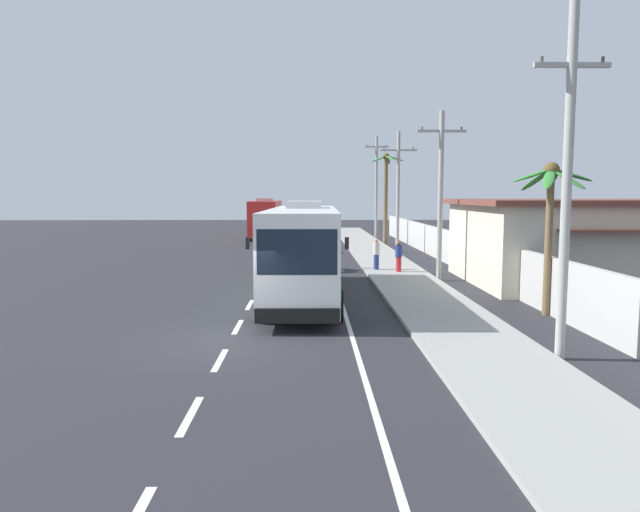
% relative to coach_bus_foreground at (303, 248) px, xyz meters
% --- Properties ---
extents(ground_plane, '(160.00, 160.00, 0.00)m').
position_rel_coach_bus_foreground_xyz_m(ground_plane, '(-2.01, -7.26, -2.01)').
color(ground_plane, '#28282D').
extents(sidewalk_kerb, '(3.20, 90.00, 0.14)m').
position_rel_coach_bus_foreground_xyz_m(sidewalk_kerb, '(4.79, 2.74, -1.94)').
color(sidewalk_kerb, '#999993').
rests_on(sidewalk_kerb, ground).
extents(lane_markings, '(3.63, 71.00, 0.01)m').
position_rel_coach_bus_foreground_xyz_m(lane_markings, '(0.14, 7.09, -2.00)').
color(lane_markings, white).
rests_on(lane_markings, ground).
extents(boundary_wall, '(0.24, 60.00, 1.99)m').
position_rel_coach_bus_foreground_xyz_m(boundary_wall, '(8.59, 6.74, -1.01)').
color(boundary_wall, '#B2B2AD').
rests_on(boundary_wall, ground).
extents(coach_bus_foreground, '(3.14, 12.49, 3.85)m').
position_rel_coach_bus_foreground_xyz_m(coach_bus_foreground, '(0.00, 0.00, 0.00)').
color(coach_bus_foreground, white).
rests_on(coach_bus_foreground, ground).
extents(coach_bus_far_lane, '(2.93, 11.18, 3.82)m').
position_rel_coach_bus_foreground_xyz_m(coach_bus_far_lane, '(-3.84, 32.25, -0.02)').
color(coach_bus_far_lane, red).
rests_on(coach_bus_far_lane, ground).
extents(motorcycle_beside_bus, '(0.56, 1.96, 1.60)m').
position_rel_coach_bus_foreground_xyz_m(motorcycle_beside_bus, '(1.78, 8.49, -1.35)').
color(motorcycle_beside_bus, black).
rests_on(motorcycle_beside_bus, ground).
extents(pedestrian_near_kerb, '(0.36, 0.36, 1.62)m').
position_rel_coach_bus_foreground_xyz_m(pedestrian_near_kerb, '(3.82, 7.92, -1.02)').
color(pedestrian_near_kerb, navy).
rests_on(pedestrian_near_kerb, sidewalk_kerb).
extents(pedestrian_midwalk, '(0.36, 0.36, 1.61)m').
position_rel_coach_bus_foreground_xyz_m(pedestrian_midwalk, '(4.88, 6.99, -1.02)').
color(pedestrian_midwalk, red).
rests_on(pedestrian_midwalk, sidewalk_kerb).
extents(utility_pole_nearest, '(1.84, 0.24, 8.78)m').
position_rel_coach_bus_foreground_xyz_m(utility_pole_nearest, '(6.52, -8.85, 2.53)').
color(utility_pole_nearest, '#9E9E99').
rests_on(utility_pole_nearest, ground).
extents(utility_pole_mid, '(2.33, 0.24, 8.04)m').
position_rel_coach_bus_foreground_xyz_m(utility_pole_mid, '(6.49, 4.80, 2.24)').
color(utility_pole_mid, '#9E9E99').
rests_on(utility_pole_mid, ground).
extents(utility_pole_far, '(2.58, 0.24, 8.53)m').
position_rel_coach_bus_foreground_xyz_m(utility_pole_far, '(6.53, 18.45, 2.48)').
color(utility_pole_far, '#9E9E99').
rests_on(utility_pole_far, ground).
extents(utility_pole_distant, '(2.23, 0.24, 9.59)m').
position_rel_coach_bus_foreground_xyz_m(utility_pole_distant, '(6.56, 32.10, 3.01)').
color(utility_pole_distant, '#9E9E99').
rests_on(utility_pole_distant, ground).
extents(palm_nearest, '(2.79, 2.56, 5.21)m').
position_rel_coach_bus_foreground_xyz_m(palm_nearest, '(8.36, -3.44, 1.95)').
color(palm_nearest, brown).
rests_on(palm_nearest, ground).
extents(palm_second, '(2.87, 2.90, 7.54)m').
position_rel_coach_bus_foreground_xyz_m(palm_second, '(6.61, 25.68, 2.92)').
color(palm_second, brown).
rests_on(palm_second, ground).
extents(roadside_building, '(14.60, 9.76, 3.90)m').
position_rel_coach_bus_foreground_xyz_m(roadside_building, '(14.65, 3.77, -0.04)').
color(roadside_building, beige).
rests_on(roadside_building, ground).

